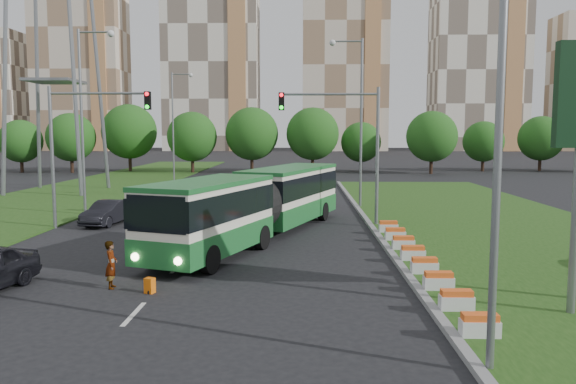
{
  "coord_description": "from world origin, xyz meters",
  "views": [
    {
      "loc": [
        2.03,
        -22.28,
        5.44
      ],
      "look_at": [
        1.4,
        4.41,
        2.6
      ],
      "focal_mm": 35.0,
      "sensor_mm": 36.0,
      "label": 1
    }
  ],
  "objects_px": {
    "traffic_mast_left": "(80,134)",
    "shopping_trolley": "(150,286)",
    "articulated_bus": "(254,203)",
    "car_left_far": "(108,212)",
    "traffic_mast_median": "(349,134)",
    "pedestrian": "(111,265)"
  },
  "relations": [
    {
      "from": "traffic_mast_left",
      "to": "shopping_trolley",
      "type": "height_order",
      "value": "traffic_mast_left"
    },
    {
      "from": "articulated_bus",
      "to": "car_left_far",
      "type": "xyz_separation_m",
      "value": [
        -9.01,
        4.15,
        -1.11
      ]
    },
    {
      "from": "articulated_bus",
      "to": "shopping_trolley",
      "type": "distance_m",
      "value": 10.56
    },
    {
      "from": "traffic_mast_median",
      "to": "car_left_far",
      "type": "xyz_separation_m",
      "value": [
        -14.2,
        0.45,
        -4.64
      ]
    },
    {
      "from": "articulated_bus",
      "to": "car_left_far",
      "type": "bearing_deg",
      "value": 175.41
    },
    {
      "from": "traffic_mast_left",
      "to": "articulated_bus",
      "type": "bearing_deg",
      "value": -15.21
    },
    {
      "from": "car_left_far",
      "to": "pedestrian",
      "type": "xyz_separation_m",
      "value": [
        4.82,
        -13.66,
        0.13
      ]
    },
    {
      "from": "traffic_mast_left",
      "to": "pedestrian",
      "type": "relative_size",
      "value": 4.75
    },
    {
      "from": "traffic_mast_left",
      "to": "traffic_mast_median",
      "type": "bearing_deg",
      "value": 3.77
    },
    {
      "from": "articulated_bus",
      "to": "pedestrian",
      "type": "distance_m",
      "value": 10.43
    },
    {
      "from": "articulated_bus",
      "to": "pedestrian",
      "type": "xyz_separation_m",
      "value": [
        -4.19,
        -9.51,
        -0.98
      ]
    },
    {
      "from": "traffic_mast_median",
      "to": "car_left_far",
      "type": "height_order",
      "value": "traffic_mast_median"
    },
    {
      "from": "traffic_mast_left",
      "to": "shopping_trolley",
      "type": "distance_m",
      "value": 15.57
    },
    {
      "from": "traffic_mast_median",
      "to": "pedestrian",
      "type": "height_order",
      "value": "traffic_mast_median"
    },
    {
      "from": "traffic_mast_left",
      "to": "car_left_far",
      "type": "relative_size",
      "value": 1.86
    },
    {
      "from": "pedestrian",
      "to": "shopping_trolley",
      "type": "distance_m",
      "value": 1.71
    },
    {
      "from": "traffic_mast_left",
      "to": "articulated_bus",
      "type": "height_order",
      "value": "traffic_mast_left"
    },
    {
      "from": "traffic_mast_median",
      "to": "shopping_trolley",
      "type": "height_order",
      "value": "traffic_mast_median"
    },
    {
      "from": "car_left_far",
      "to": "pedestrian",
      "type": "relative_size",
      "value": 2.56
    },
    {
      "from": "traffic_mast_median",
      "to": "traffic_mast_left",
      "type": "xyz_separation_m",
      "value": [
        -15.16,
        -1.0,
        0.0
      ]
    },
    {
      "from": "traffic_mast_left",
      "to": "shopping_trolley",
      "type": "xyz_separation_m",
      "value": [
        7.27,
        -12.8,
        -5.09
      ]
    },
    {
      "from": "car_left_far",
      "to": "pedestrian",
      "type": "distance_m",
      "value": 14.48
    }
  ]
}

